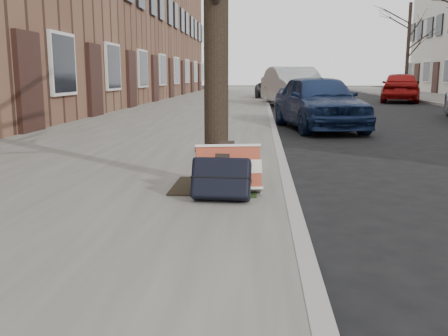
# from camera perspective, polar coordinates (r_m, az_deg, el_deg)

# --- Properties ---
(near_sidewalk) EXTENTS (5.00, 70.00, 0.12)m
(near_sidewalk) POSITION_cam_1_polar(r_m,az_deg,el_deg) (18.90, -2.40, 6.95)
(near_sidewalk) COLOR gray
(near_sidewalk) RESTS_ON ground
(house_near) EXTENTS (6.80, 40.00, 7.00)m
(house_near) POSITION_cam_1_polar(r_m,az_deg,el_deg) (21.44, -18.67, 16.06)
(house_near) COLOR brown
(house_near) RESTS_ON ground
(dirt_patch) EXTENTS (0.85, 0.85, 0.02)m
(dirt_patch) POSITION_cam_1_polar(r_m,az_deg,el_deg) (5.09, -1.04, -2.08)
(dirt_patch) COLOR black
(dirt_patch) RESTS_ON near_sidewalk
(suitcase_red) EXTENTS (0.65, 0.43, 0.47)m
(suitcase_red) POSITION_cam_1_polar(r_m,az_deg,el_deg) (4.75, 0.47, -0.17)
(suitcase_red) COLOR maroon
(suitcase_red) RESTS_ON near_sidewalk
(suitcase_navy) EXTENTS (0.55, 0.34, 0.42)m
(suitcase_navy) POSITION_cam_1_polar(r_m,az_deg,el_deg) (4.48, -0.30, -1.19)
(suitcase_navy) COLOR black
(suitcase_navy) RESTS_ON near_sidewalk
(car_near_front) EXTENTS (2.19, 3.99, 1.29)m
(car_near_front) POSITION_cam_1_polar(r_m,az_deg,el_deg) (11.85, 10.74, 7.47)
(car_near_front) COLOR #14244A
(car_near_front) RESTS_ON ground
(car_near_mid) EXTENTS (2.63, 5.04, 1.58)m
(car_near_mid) POSITION_cam_1_polar(r_m,az_deg,el_deg) (20.24, 7.93, 9.17)
(car_near_mid) COLOR #A8ABAF
(car_near_mid) RESTS_ON ground
(car_near_back) EXTENTS (3.28, 5.10, 1.31)m
(car_near_back) POSITION_cam_1_polar(r_m,az_deg,el_deg) (26.52, 6.79, 9.20)
(car_near_back) COLOR #37373C
(car_near_back) RESTS_ON ground
(car_far_back) EXTENTS (2.69, 4.45, 1.42)m
(car_far_back) POSITION_cam_1_polar(r_m,az_deg,el_deg) (25.04, 19.52, 8.73)
(car_far_back) COLOR maroon
(car_far_back) RESTS_ON ground
(tree_far_c) EXTENTS (0.20, 0.20, 5.35)m
(tree_far_c) POSITION_cam_1_polar(r_m,az_deg,el_deg) (32.52, 20.28, 12.64)
(tree_far_c) COLOR black
(tree_far_c) RESTS_ON far_sidewalk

